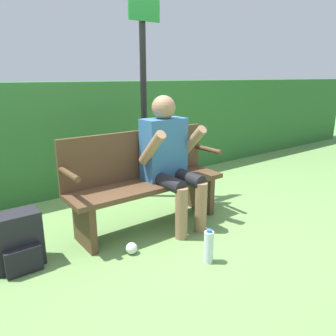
{
  "coord_description": "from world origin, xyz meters",
  "views": [
    {
      "loc": [
        -1.61,
        -2.44,
        1.4
      ],
      "look_at": [
        0.15,
        -0.1,
        0.58
      ],
      "focal_mm": 35.0,
      "sensor_mm": 36.0,
      "label": 1
    }
  ],
  "objects_px": {
    "park_bench": "(145,179)",
    "person_seated": "(169,155)",
    "water_bottle": "(209,247)",
    "backpack": "(18,242)",
    "parked_car": "(116,97)",
    "signpost": "(144,83)"
  },
  "relations": [
    {
      "from": "park_bench",
      "to": "person_seated",
      "type": "relative_size",
      "value": 1.26
    },
    {
      "from": "backpack",
      "to": "water_bottle",
      "type": "height_order",
      "value": "backpack"
    },
    {
      "from": "signpost",
      "to": "parked_car",
      "type": "bearing_deg",
      "value": 63.59
    },
    {
      "from": "backpack",
      "to": "water_bottle",
      "type": "relative_size",
      "value": 1.54
    },
    {
      "from": "signpost",
      "to": "parked_car",
      "type": "relative_size",
      "value": 0.55
    },
    {
      "from": "park_bench",
      "to": "person_seated",
      "type": "distance_m",
      "value": 0.33
    },
    {
      "from": "water_bottle",
      "to": "backpack",
      "type": "bearing_deg",
      "value": 145.25
    },
    {
      "from": "park_bench",
      "to": "signpost",
      "type": "relative_size",
      "value": 0.68
    },
    {
      "from": "signpost",
      "to": "backpack",
      "type": "bearing_deg",
      "value": -156.39
    },
    {
      "from": "person_seated",
      "to": "backpack",
      "type": "bearing_deg",
      "value": 177.55
    },
    {
      "from": "park_bench",
      "to": "person_seated",
      "type": "xyz_separation_m",
      "value": [
        0.2,
        -0.11,
        0.23
      ]
    },
    {
      "from": "park_bench",
      "to": "person_seated",
      "type": "height_order",
      "value": "person_seated"
    },
    {
      "from": "water_bottle",
      "to": "signpost",
      "type": "distance_m",
      "value": 1.98
    },
    {
      "from": "water_bottle",
      "to": "signpost",
      "type": "bearing_deg",
      "value": 74.76
    },
    {
      "from": "backpack",
      "to": "water_bottle",
      "type": "xyz_separation_m",
      "value": [
        1.19,
        -0.82,
        -0.07
      ]
    },
    {
      "from": "parked_car",
      "to": "signpost",
      "type": "bearing_deg",
      "value": 173.55
    },
    {
      "from": "water_bottle",
      "to": "parked_car",
      "type": "relative_size",
      "value": 0.07
    },
    {
      "from": "backpack",
      "to": "parked_car",
      "type": "height_order",
      "value": "parked_car"
    },
    {
      "from": "park_bench",
      "to": "backpack",
      "type": "bearing_deg",
      "value": -177.36
    },
    {
      "from": "park_bench",
      "to": "person_seated",
      "type": "bearing_deg",
      "value": -29.0
    },
    {
      "from": "park_bench",
      "to": "parked_car",
      "type": "xyz_separation_m",
      "value": [
        5.21,
        10.28,
        0.09
      ]
    },
    {
      "from": "water_bottle",
      "to": "signpost",
      "type": "height_order",
      "value": "signpost"
    }
  ]
}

